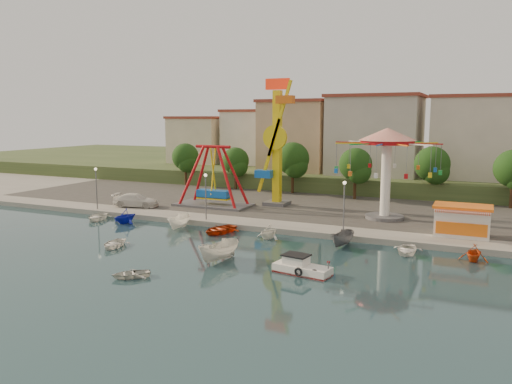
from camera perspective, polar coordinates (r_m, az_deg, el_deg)
The scene contains 34 objects.
ground at distance 42.71m, azimuth -5.22°, elevation -8.04°, with size 200.00×200.00×0.00m, color #122832.
quay_deck at distance 100.29m, azimuth 12.66°, elevation 1.53°, with size 200.00×100.00×0.60m, color #9E998E.
asphalt_pad at distance 69.55m, azimuth 7.14°, elevation -1.10°, with size 90.00×28.00×0.01m, color #4C4944.
hill_terrace at distance 105.03m, azimuth 13.25°, elevation 2.47°, with size 200.00×60.00×3.00m, color #384C26.
pirate_ship_ride at distance 65.44m, azimuth -4.90°, elevation 1.68°, with size 10.00×5.00×8.00m.
kamikaze_tower at distance 65.16m, azimuth 2.48°, elevation 5.38°, with size 4.17×3.10×16.50m.
wave_swinger at distance 58.38m, azimuth 14.72°, elevation 4.36°, with size 11.60×11.60×10.40m.
booth_left at distance 52.92m, azimuth 22.49°, elevation -3.02°, with size 5.40×3.78×3.08m.
lamp_post_0 at distance 66.40m, azimuth -17.76°, elevation 0.28°, with size 0.14×0.14×5.00m, color #59595E.
lamp_post_1 at distance 56.93m, azimuth -5.75°, elevation -0.67°, with size 0.14×0.14×5.00m, color #59595E.
lamp_post_2 at distance 50.85m, azimuth 10.02°, elevation -1.86°, with size 0.14×0.14×5.00m, color #59595E.
tree_0 at distance 86.32m, azimuth -8.07°, elevation 4.00°, with size 4.60×4.60×7.19m.
tree_1 at distance 80.75m, azimuth -2.35°, elevation 3.57°, with size 4.35×4.35×6.80m.
tree_2 at distance 76.28m, azimuth 4.23°, elevation 3.81°, with size 5.02×5.02×7.85m.
tree_3 at distance 72.04m, azimuth 11.30°, elevation 3.10°, with size 4.68×4.68×7.32m.
tree_4 at distance 73.38m, azimuth 19.48°, elevation 3.03°, with size 4.86×4.86×7.60m.
building_0 at distance 97.76m, azimuth -8.89°, elevation 6.53°, with size 9.26×9.53×11.87m, color beige.
building_1 at distance 96.50m, azimuth -1.10°, elevation 5.65°, with size 12.33×9.01×8.63m, color silver.
building_2 at distance 92.07m, azimuth 6.49°, elevation 6.26°, with size 11.95×9.28×11.23m, color tan.
building_3 at distance 85.69m, azimuth 14.64°, elevation 5.20°, with size 12.59×10.50×9.20m, color beige.
building_4 at distance 87.79m, azimuth 23.75°, elevation 4.84°, with size 10.75×9.23×9.24m, color beige.
cabin_motorboat at distance 39.76m, azimuth 5.15°, elevation -8.66°, with size 4.77×2.41×1.61m.
rowboat_a at distance 49.19m, azimuth -15.98°, elevation -5.69°, with size 2.43×3.40×0.70m, color white.
rowboat_b at distance 39.83m, azimuth -14.11°, elevation -9.05°, with size 2.09×2.92×0.61m, color silver.
skiff at distance 42.70m, azimuth -4.24°, elevation -6.78°, with size 1.74×4.63×1.79m, color silver.
van at distance 66.79m, azimuth -13.55°, elevation -0.93°, with size 2.41×5.93×1.72m, color silver.
moored_boat_0 at distance 62.64m, azimuth -17.72°, elevation -2.70°, with size 2.75×3.85×0.80m, color silver.
moored_boat_1 at distance 59.83m, azimuth -14.74°, elevation -2.65°, with size 2.78×3.22×1.70m, color #1521BB.
moored_boat_2 at distance 55.49m, azimuth -8.78°, elevation -3.39°, with size 1.55×4.12×1.59m, color white.
moored_boat_3 at distance 53.01m, azimuth -4.19°, elevation -4.27°, with size 3.03×4.25×0.88m, color #BA340E.
moored_boat_4 at distance 50.53m, azimuth 1.44°, elevation -4.53°, with size 2.42×2.81×1.48m, color white.
moored_boat_5 at distance 48.12m, azimuth 9.85°, elevation -5.30°, with size 1.48×3.93×1.52m, color #5E5F63.
moored_boat_6 at distance 47.13m, azimuth 16.83°, elevation -6.32°, with size 2.59×3.62×0.75m, color white.
moored_boat_7 at distance 46.68m, azimuth 23.65°, elevation -6.37°, with size 2.40×2.78×1.47m, color #D14712.
Camera 1 is at (20.47, -35.46, 12.15)m, focal length 35.00 mm.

